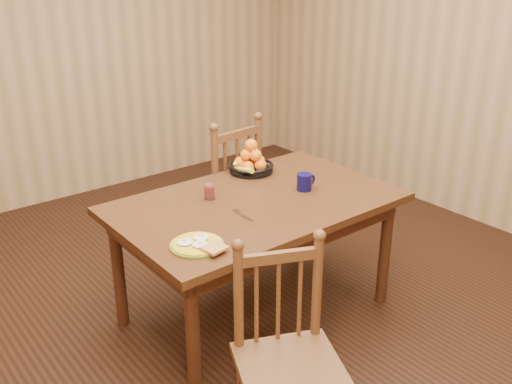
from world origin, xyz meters
TOP-DOWN VIEW (x-y plane):
  - room at (0.00, 0.00)m, footprint 4.52×5.02m
  - dining_table at (0.00, 0.00)m, footprint 1.60×1.00m
  - chair_far at (0.26, 0.71)m, footprint 0.52×0.50m
  - chair_near at (-0.53, -0.89)m, footprint 0.56×0.55m
  - breakfast_plate at (-0.57, -0.27)m, footprint 0.26×0.29m
  - fork at (-0.19, -0.11)m, footprint 0.03×0.18m
  - spoon at (-0.56, -0.25)m, footprint 0.07×0.15m
  - coffee_mug at (0.33, -0.06)m, footprint 0.13×0.09m
  - juice_glass at (-0.19, 0.18)m, footprint 0.06×0.06m
  - fruit_bowl at (0.26, 0.38)m, footprint 0.29×0.29m

SIDE VIEW (x-z plane):
  - chair_near at x=-0.53m, z-range -0.01..0.94m
  - chair_far at x=0.26m, z-range -0.01..1.03m
  - dining_table at x=0.00m, z-range 0.29..1.04m
  - fork at x=-0.19m, z-range 0.75..0.76m
  - spoon at x=-0.56m, z-range 0.75..0.76m
  - breakfast_plate at x=-0.57m, z-range 0.74..0.78m
  - juice_glass at x=-0.19m, z-range 0.75..0.84m
  - coffee_mug at x=0.33m, z-range 0.75..0.85m
  - fruit_bowl at x=0.26m, z-range 0.70..0.93m
  - room at x=0.00m, z-range -0.01..2.71m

